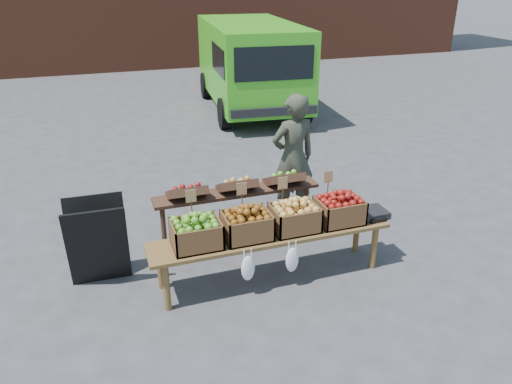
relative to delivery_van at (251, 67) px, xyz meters
name	(u,v)px	position (x,y,z in m)	size (l,w,h in m)	color
ground	(337,269)	(-1.32, -7.10, -1.03)	(80.00, 80.00, 0.00)	#434346
delivery_van	(251,67)	(0.00, 0.00, 0.00)	(2.10, 4.58, 2.05)	green
vendor	(293,158)	(-1.30, -5.67, -0.15)	(0.64, 0.42, 1.76)	#34392B
chalkboard_sign	(98,242)	(-3.92, -6.42, -0.54)	(0.64, 0.35, 0.98)	black
back_table	(237,212)	(-2.27, -6.28, -0.51)	(2.10, 0.44, 1.04)	#3D2519
display_bench	(271,256)	(-2.11, -7.00, -0.74)	(2.70, 0.56, 0.57)	brown
crate_golden_apples	(196,234)	(-2.94, -7.00, -0.32)	(0.50, 0.40, 0.28)	#50911F
crate_russet_pears	(247,226)	(-2.39, -7.00, -0.32)	(0.50, 0.40, 0.28)	brown
crate_red_apples	(295,218)	(-1.84, -7.00, -0.32)	(0.50, 0.40, 0.28)	#A99B29
crate_green_apples	(339,211)	(-1.29, -7.00, -0.32)	(0.50, 0.40, 0.28)	maroon
weighing_scale	(371,213)	(-0.86, -7.00, -0.42)	(0.34, 0.30, 0.08)	black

